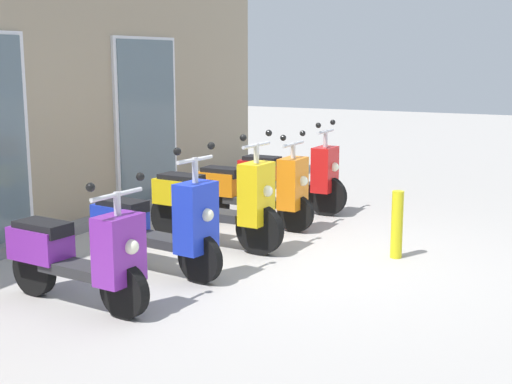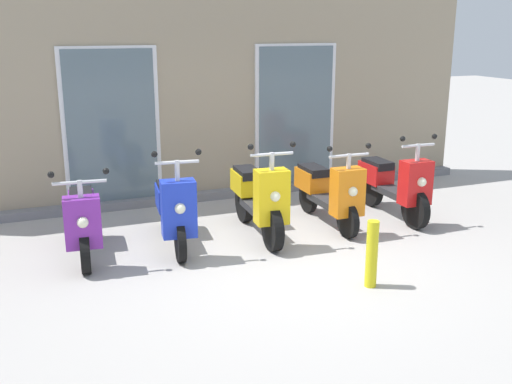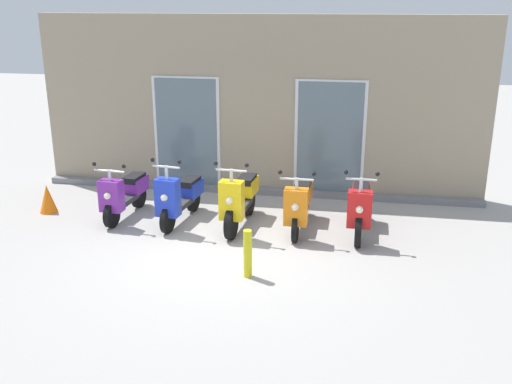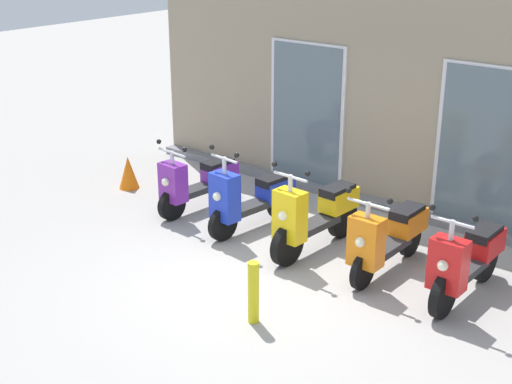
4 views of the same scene
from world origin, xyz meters
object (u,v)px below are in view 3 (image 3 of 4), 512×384
at_px(scooter_purple, 125,193).
at_px(traffic_cone, 48,199).
at_px(scooter_blue, 180,196).
at_px(scooter_red, 360,207).
at_px(scooter_orange, 300,203).
at_px(scooter_yellow, 240,199).
at_px(curb_bollard, 248,254).

bearing_deg(scooter_purple, traffic_cone, -179.33).
bearing_deg(scooter_purple, scooter_blue, -3.68).
bearing_deg(scooter_red, scooter_blue, -179.68).
height_order(scooter_purple, scooter_blue, scooter_blue).
distance_m(scooter_blue, scooter_orange, 2.09).
xyz_separation_m(scooter_yellow, scooter_red, (2.02, 0.04, -0.02)).
relative_size(scooter_purple, traffic_cone, 2.86).
bearing_deg(curb_bollard, scooter_orange, 74.58).
height_order(scooter_yellow, scooter_red, scooter_yellow).
bearing_deg(scooter_yellow, traffic_cone, 178.86).
distance_m(scooter_yellow, scooter_orange, 1.02).
xyz_separation_m(scooter_blue, curb_bollard, (1.56, -1.87, -0.12)).
bearing_deg(scooter_yellow, scooter_purple, 177.58).
bearing_deg(scooter_purple, scooter_orange, -0.59).
distance_m(scooter_purple, scooter_blue, 1.04).
bearing_deg(scooter_orange, scooter_yellow, -176.76).
bearing_deg(scooter_red, traffic_cone, 179.67).
distance_m(scooter_yellow, traffic_cone, 3.62).
relative_size(scooter_yellow, scooter_orange, 1.06).
bearing_deg(scooter_orange, scooter_red, -1.02).
distance_m(scooter_blue, curb_bollard, 2.44).
bearing_deg(scooter_yellow, curb_bollard, -75.12).
bearing_deg(scooter_purple, scooter_red, -0.69).
height_order(scooter_blue, scooter_red, scooter_blue).
height_order(scooter_red, traffic_cone, scooter_red).
relative_size(scooter_purple, scooter_blue, 0.96).
xyz_separation_m(scooter_purple, curb_bollard, (2.61, -1.94, -0.09)).
height_order(scooter_blue, curb_bollard, scooter_blue).
xyz_separation_m(scooter_orange, curb_bollard, (-0.53, -1.90, -0.13)).
bearing_deg(scooter_blue, traffic_cone, 178.88).
bearing_deg(scooter_orange, scooter_blue, -179.04).
height_order(scooter_blue, scooter_orange, scooter_blue).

